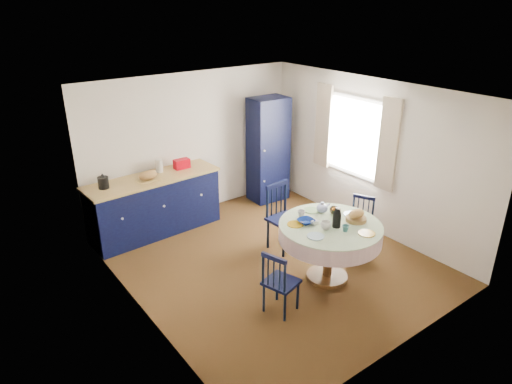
# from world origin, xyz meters

# --- Properties ---
(floor) EXTENTS (4.50, 4.50, 0.00)m
(floor) POSITION_xyz_m (0.00, 0.00, 0.00)
(floor) COLOR black
(floor) RESTS_ON ground
(ceiling) EXTENTS (4.50, 4.50, 0.00)m
(ceiling) POSITION_xyz_m (0.00, 0.00, 2.50)
(ceiling) COLOR white
(ceiling) RESTS_ON wall_back
(wall_back) EXTENTS (4.00, 0.02, 2.50)m
(wall_back) POSITION_xyz_m (0.00, 2.25, 1.25)
(wall_back) COLOR white
(wall_back) RESTS_ON floor
(wall_left) EXTENTS (0.02, 4.50, 2.50)m
(wall_left) POSITION_xyz_m (-2.00, 0.00, 1.25)
(wall_left) COLOR white
(wall_left) RESTS_ON floor
(wall_right) EXTENTS (0.02, 4.50, 2.50)m
(wall_right) POSITION_xyz_m (2.00, 0.00, 1.25)
(wall_right) COLOR white
(wall_right) RESTS_ON floor
(window) EXTENTS (0.10, 1.74, 1.45)m
(window) POSITION_xyz_m (1.95, 0.30, 1.52)
(window) COLOR white
(window) RESTS_ON wall_right
(kitchen_counter) EXTENTS (2.21, 0.78, 1.21)m
(kitchen_counter) POSITION_xyz_m (-0.94, 1.90, 0.50)
(kitchen_counter) COLOR black
(kitchen_counter) RESTS_ON floor
(pantry_cabinet) EXTENTS (0.71, 0.52, 1.97)m
(pantry_cabinet) POSITION_xyz_m (1.40, 1.88, 0.98)
(pantry_cabinet) COLOR black
(pantry_cabinet) RESTS_ON floor
(dining_table) EXTENTS (1.38, 1.38, 1.12)m
(dining_table) POSITION_xyz_m (0.37, -0.79, 0.71)
(dining_table) COLOR #4F3516
(dining_table) RESTS_ON floor
(chair_left) EXTENTS (0.46, 0.47, 0.86)m
(chair_left) POSITION_xyz_m (-0.65, -0.96, 0.44)
(chair_left) COLOR black
(chair_left) RESTS_ON floor
(chair_far) EXTENTS (0.49, 0.47, 1.04)m
(chair_far) POSITION_xyz_m (0.41, 0.24, 0.53)
(chair_far) COLOR black
(chair_far) RESTS_ON floor
(chair_right) EXTENTS (0.49, 0.50, 0.84)m
(chair_right) POSITION_xyz_m (1.34, -0.48, 0.43)
(chair_right) COLOR black
(chair_right) RESTS_ON floor
(mug_a) EXTENTS (0.14, 0.14, 0.11)m
(mug_a) POSITION_xyz_m (0.21, -0.84, 0.89)
(mug_a) COLOR silver
(mug_a) RESTS_ON dining_table
(mug_b) EXTENTS (0.09, 0.09, 0.09)m
(mug_b) POSITION_xyz_m (0.37, -1.04, 0.88)
(mug_b) COLOR #357573
(mug_b) RESTS_ON dining_table
(mug_c) EXTENTS (0.13, 0.13, 0.10)m
(mug_c) POSITION_xyz_m (0.63, -0.59, 0.89)
(mug_c) COLOR black
(mug_c) RESTS_ON dining_table
(mug_d) EXTENTS (0.10, 0.10, 0.10)m
(mug_d) POSITION_xyz_m (0.20, -0.39, 0.89)
(mug_d) COLOR silver
(mug_d) RESTS_ON dining_table
(cobalt_bowl) EXTENTS (0.22, 0.22, 0.05)m
(cobalt_bowl) POSITION_xyz_m (0.12, -0.56, 0.86)
(cobalt_bowl) COLOR navy
(cobalt_bowl) RESTS_ON dining_table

